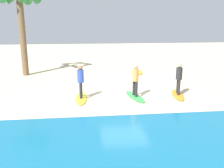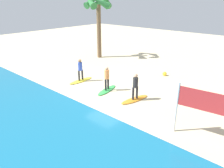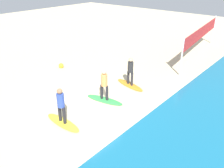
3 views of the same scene
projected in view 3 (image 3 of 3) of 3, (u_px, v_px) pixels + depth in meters
The scene contains 9 objects.
ground_plane at pixel (91, 101), 12.48m from camera, with size 60.00×60.00×0.00m, color beige.
surfboard_orange at pixel (130, 85), 14.09m from camera, with size 2.10×0.56×0.09m, color orange.
surfer_orange at pixel (130, 69), 13.67m from camera, with size 0.32×0.45×1.64m.
surfboard_green at pixel (105, 100), 12.48m from camera, with size 2.10×0.56×0.09m, color green.
surfer_green at pixel (104, 83), 12.05m from camera, with size 0.32×0.45×1.64m.
surfboard_yellow at pixel (63, 122), 10.62m from camera, with size 2.10×0.56×0.09m, color yellow.
surfer_yellow at pixel (61, 103), 10.19m from camera, with size 0.32×0.46×1.64m.
volleyball_net at pixel (202, 34), 18.17m from camera, with size 9.03×1.25×2.50m.
beach_ball at pixel (61, 66), 16.59m from camera, with size 0.34×0.34×0.34m, color yellow.
Camera 3 is at (7.59, 7.86, 6.17)m, focal length 38.31 mm.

